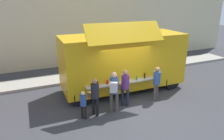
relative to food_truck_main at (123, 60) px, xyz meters
name	(u,v)px	position (x,y,z in m)	size (l,w,h in m)	color
ground_plane	(136,108)	(-0.38, -2.07, -1.59)	(60.00, 60.00, 0.00)	#38383D
curb_strip	(39,82)	(-4.00, 2.62, -1.52)	(28.00, 1.60, 0.15)	#9E998E
building_behind	(43,14)	(-3.00, 6.52, 1.99)	(32.00, 2.40, 7.16)	beige
food_truck_main	(123,60)	(0.00, 0.00, 0.00)	(6.30, 3.05, 3.65)	gold
trash_bin	(154,62)	(3.58, 2.32, -1.15)	(0.60, 0.60, 0.88)	#306337
customer_front_ordering	(125,85)	(-0.76, -1.68, -0.58)	(0.52, 0.46, 1.70)	#1F2437
customer_mid_with_backpack	(114,88)	(-1.43, -1.99, -0.50)	(0.49, 0.58, 1.78)	#4D4842
customer_rear_waiting	(95,94)	(-2.25, -1.91, -0.63)	(0.40, 0.51, 1.62)	black
customer_extra_browsing	(157,80)	(0.87, -1.75, -0.61)	(0.33, 0.33, 1.64)	#4F4643
child_near_queue	(83,102)	(-2.76, -1.99, -0.88)	(0.24, 0.24, 1.20)	black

